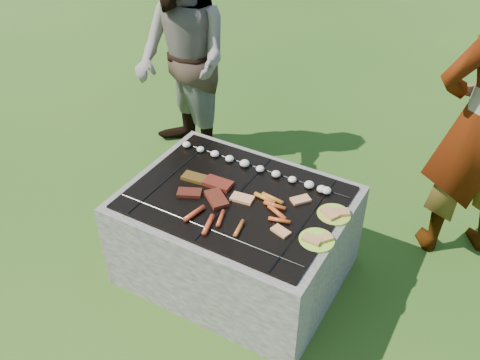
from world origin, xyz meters
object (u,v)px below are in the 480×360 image
Objects in this scene: plate_far at (334,214)px; plate_near at (317,240)px; fire_pit at (236,238)px; bystander at (182,62)px.

plate_far is 1.05× the size of plate_near.
bystander is (-1.01, 0.93, 0.59)m from fire_pit.
plate_far is at bearing 89.80° from plate_near.
plate_near is 0.13× the size of bystander.
bystander reaches higher than fire_pit.
plate_far is 1.78m from bystander.
plate_far is at bearing 1.07° from bystander.
plate_far is 0.14× the size of bystander.
fire_pit is 1.49m from bystander.
fire_pit is at bearing 169.51° from plate_near.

